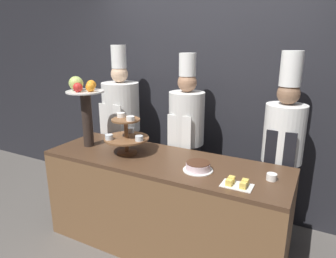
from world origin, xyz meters
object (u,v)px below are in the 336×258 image
Objects in this scene: cake_round at (198,167)px; cake_square_tray at (237,183)px; tiered_stand at (126,134)px; chef_center_left at (186,132)px; fruit_pedestal at (84,102)px; cup_white at (272,177)px; chef_center_right at (282,147)px; chef_left at (121,122)px.

cake_square_tray is (0.35, -0.12, -0.01)m from cake_round.
tiered_stand is 0.23× the size of chef_center_left.
fruit_pedestal is 8.89× the size of cup_white.
chef_center_right is at bearing 75.41° from cake_square_tray.
cup_white is 1.84m from chef_left.
chef_center_left is at bearing 60.66° from tiered_stand.
cake_round is at bearing -2.30° from fruit_pedestal.
chef_left reaches higher than cake_square_tray.
chef_center_right is at bearing 49.54° from cake_round.
chef_center_left reaches higher than cup_white.
fruit_pedestal is 1.60m from cake_square_tray.
chef_left is (-0.02, 0.59, -0.33)m from fruit_pedestal.
chef_left reaches higher than fruit_pedestal.
fruit_pedestal is 0.39× the size of chef_center_left.
tiered_stand is 1.40m from chef_center_right.
chef_left is (-1.76, 0.54, 0.08)m from cup_white.
cup_white is at bearing 46.73° from cake_square_tray.
fruit_pedestal is 0.38× the size of chef_center_right.
cup_white is 0.35× the size of cake_square_tray.
chef_center_left is 0.94m from chef_center_right.
fruit_pedestal is at bearing -143.49° from chef_center_left.
fruit_pedestal is 1.05m from chef_center_left.
cake_square_tray is 0.13× the size of chef_center_left.
cake_square_tray is at bearing -6.14° from fruit_pedestal.
chef_left is (-0.49, 0.58, -0.08)m from tiered_stand.
cake_square_tray is at bearing -18.73° from cake_round.
cup_white is 0.04× the size of chef_left.
chef_center_right is (0.94, 0.00, 0.00)m from chef_center_left.
fruit_pedestal is 2.83× the size of cake_round.
chef_left is at bearing -180.00° from chef_center_right.
tiered_stand is 1.28m from cup_white.
cup_white is (1.74, 0.05, -0.41)m from fruit_pedestal.
tiered_stand is 0.53m from fruit_pedestal.
fruit_pedestal is at bearing 177.70° from cake_round.
cake_square_tray is 0.12× the size of chef_center_right.
chef_center_right is at bearing 0.00° from chef_left.
cup_white is at bearing 9.84° from cake_round.
cake_round is 0.37m from cake_square_tray.
chef_center_right is (0.54, 0.64, 0.06)m from cake_round.
cake_square_tray is (1.07, -0.17, -0.16)m from tiered_stand.
chef_center_left reaches higher than fruit_pedestal.
cake_round reaches higher than cake_square_tray.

